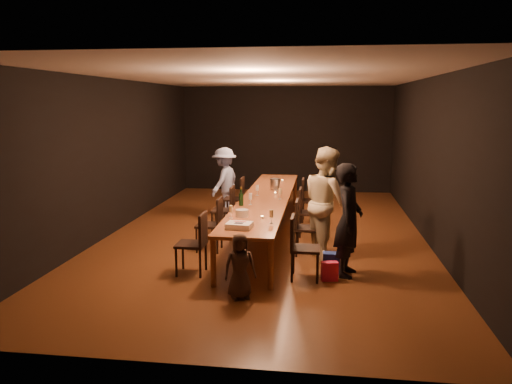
# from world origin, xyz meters

# --- Properties ---
(ground) EXTENTS (10.00, 10.00, 0.00)m
(ground) POSITION_xyz_m (0.00, 0.00, 0.00)
(ground) COLOR #441F11
(ground) RESTS_ON ground
(room_shell) EXTENTS (6.04, 10.04, 3.02)m
(room_shell) POSITION_xyz_m (0.00, 0.00, 2.08)
(room_shell) COLOR black
(room_shell) RESTS_ON ground
(table) EXTENTS (0.90, 6.00, 0.75)m
(table) POSITION_xyz_m (0.00, 0.00, 0.70)
(table) COLOR #96512B
(table) RESTS_ON ground
(chair_right_0) EXTENTS (0.42, 0.42, 0.93)m
(chair_right_0) POSITION_xyz_m (0.85, -2.40, 0.47)
(chair_right_0) COLOR black
(chair_right_0) RESTS_ON ground
(chair_right_1) EXTENTS (0.42, 0.42, 0.93)m
(chair_right_1) POSITION_xyz_m (0.85, -1.20, 0.47)
(chair_right_1) COLOR black
(chair_right_1) RESTS_ON ground
(chair_right_2) EXTENTS (0.42, 0.42, 0.93)m
(chair_right_2) POSITION_xyz_m (0.85, 0.00, 0.47)
(chair_right_2) COLOR black
(chair_right_2) RESTS_ON ground
(chair_right_3) EXTENTS (0.42, 0.42, 0.93)m
(chair_right_3) POSITION_xyz_m (0.85, 1.20, 0.47)
(chair_right_3) COLOR black
(chair_right_3) RESTS_ON ground
(chair_left_0) EXTENTS (0.42, 0.42, 0.93)m
(chair_left_0) POSITION_xyz_m (-0.85, -2.40, 0.47)
(chair_left_0) COLOR black
(chair_left_0) RESTS_ON ground
(chair_left_1) EXTENTS (0.42, 0.42, 0.93)m
(chair_left_1) POSITION_xyz_m (-0.85, -1.20, 0.47)
(chair_left_1) COLOR black
(chair_left_1) RESTS_ON ground
(chair_left_2) EXTENTS (0.42, 0.42, 0.93)m
(chair_left_2) POSITION_xyz_m (-0.85, 0.00, 0.47)
(chair_left_2) COLOR black
(chair_left_2) RESTS_ON ground
(chair_left_3) EXTENTS (0.42, 0.42, 0.93)m
(chair_left_3) POSITION_xyz_m (-0.85, 1.20, 0.47)
(chair_left_3) COLOR black
(chair_left_3) RESTS_ON ground
(woman_birthday) EXTENTS (0.51, 0.67, 1.68)m
(woman_birthday) POSITION_xyz_m (1.46, -2.16, 0.84)
(woman_birthday) COLOR black
(woman_birthday) RESTS_ON ground
(woman_tan) EXTENTS (0.99, 1.09, 1.84)m
(woman_tan) POSITION_xyz_m (1.15, -1.28, 0.92)
(woman_tan) COLOR beige
(woman_tan) RESTS_ON ground
(man_blue) EXTENTS (0.82, 1.11, 1.54)m
(man_blue) POSITION_xyz_m (-1.15, 1.67, 0.77)
(man_blue) COLOR #9AB1EE
(man_blue) RESTS_ON ground
(child) EXTENTS (0.50, 0.41, 0.87)m
(child) POSITION_xyz_m (0.03, -3.24, 0.43)
(child) COLOR #402E24
(child) RESTS_ON ground
(gift_bag_red) EXTENTS (0.25, 0.17, 0.28)m
(gift_bag_red) POSITION_xyz_m (1.20, -2.43, 0.14)
(gift_bag_red) COLOR #E1214F
(gift_bag_red) RESTS_ON ground
(gift_bag_blue) EXTENTS (0.25, 0.17, 0.32)m
(gift_bag_blue) POSITION_xyz_m (1.23, -2.10, 0.16)
(gift_bag_blue) COLOR #2843AE
(gift_bag_blue) RESTS_ON ground
(birthday_cake) EXTENTS (0.38, 0.32, 0.09)m
(birthday_cake) POSITION_xyz_m (-0.10, -2.51, 0.79)
(birthday_cake) COLOR white
(birthday_cake) RESTS_ON table
(plate_stack) EXTENTS (0.27, 0.27, 0.11)m
(plate_stack) POSITION_xyz_m (-0.18, -1.77, 0.81)
(plate_stack) COLOR silver
(plate_stack) RESTS_ON table
(champagne_bottle) EXTENTS (0.09, 0.09, 0.33)m
(champagne_bottle) POSITION_xyz_m (-0.33, -0.91, 0.92)
(champagne_bottle) COLOR black
(champagne_bottle) RESTS_ON table
(ice_bucket) EXTENTS (0.23, 0.23, 0.22)m
(ice_bucket) POSITION_xyz_m (0.09, 0.86, 0.86)
(ice_bucket) COLOR #A4A4A8
(ice_bucket) RESTS_ON table
(wineglass_0) EXTENTS (0.06, 0.06, 0.21)m
(wineglass_0) POSITION_xyz_m (-0.33, -1.90, 0.85)
(wineglass_0) COLOR beige
(wineglass_0) RESTS_ON table
(wineglass_1) EXTENTS (0.06, 0.06, 0.21)m
(wineglass_1) POSITION_xyz_m (0.32, -2.15, 0.85)
(wineglass_1) COLOR beige
(wineglass_1) RESTS_ON table
(wineglass_2) EXTENTS (0.06, 0.06, 0.21)m
(wineglass_2) POSITION_xyz_m (-0.19, -0.81, 0.85)
(wineglass_2) COLOR silver
(wineglass_2) RESTS_ON table
(wineglass_3) EXTENTS (0.06, 0.06, 0.21)m
(wineglass_3) POSITION_xyz_m (0.29, -0.22, 0.85)
(wineglass_3) COLOR beige
(wineglass_3) RESTS_ON table
(wineglass_4) EXTENTS (0.06, 0.06, 0.21)m
(wineglass_4) POSITION_xyz_m (-0.18, 0.09, 0.85)
(wineglass_4) COLOR silver
(wineglass_4) RESTS_ON table
(wineglass_5) EXTENTS (0.06, 0.06, 0.21)m
(wineglass_5) POSITION_xyz_m (0.14, 0.72, 0.85)
(wineglass_5) COLOR silver
(wineglass_5) RESTS_ON table
(tealight_near) EXTENTS (0.05, 0.05, 0.03)m
(tealight_near) POSITION_xyz_m (0.15, -1.83, 0.77)
(tealight_near) COLOR #B2B7B2
(tealight_near) RESTS_ON table
(tealight_mid) EXTENTS (0.05, 0.05, 0.03)m
(tealight_mid) POSITION_xyz_m (0.15, 0.30, 0.77)
(tealight_mid) COLOR #B2B7B2
(tealight_mid) RESTS_ON table
(tealight_far) EXTENTS (0.05, 0.05, 0.03)m
(tealight_far) POSITION_xyz_m (0.15, 1.96, 0.77)
(tealight_far) COLOR #B2B7B2
(tealight_far) RESTS_ON table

